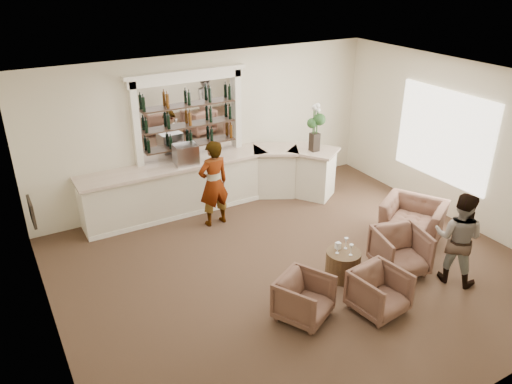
% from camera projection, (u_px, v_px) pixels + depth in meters
% --- Properties ---
extents(ground, '(8.00, 8.00, 0.00)m').
position_uv_depth(ground, '(295.00, 269.00, 8.95)').
color(ground, '#4D3526').
rests_on(ground, ground).
extents(room_shell, '(8.04, 7.02, 3.32)m').
position_uv_depth(room_shell, '(285.00, 133.00, 8.57)').
color(room_shell, beige).
rests_on(room_shell, ground).
extents(bar_counter, '(5.72, 1.80, 1.14)m').
position_uv_depth(bar_counter, '(214.00, 183.00, 10.98)').
color(bar_counter, white).
rests_on(bar_counter, ground).
extents(back_bar_alcove, '(2.64, 0.25, 3.00)m').
position_uv_depth(back_bar_alcove, '(189.00, 116.00, 10.53)').
color(back_bar_alcove, white).
rests_on(back_bar_alcove, ground).
extents(cocktail_table, '(0.60, 0.60, 0.50)m').
position_uv_depth(cocktail_table, '(343.00, 264.00, 8.64)').
color(cocktail_table, brown).
rests_on(cocktail_table, ground).
extents(sommelier, '(0.70, 0.49, 1.83)m').
position_uv_depth(sommelier, '(214.00, 184.00, 10.11)').
color(sommelier, gray).
rests_on(sommelier, ground).
extents(guest, '(0.93, 1.00, 1.64)m').
position_uv_depth(guest, '(458.00, 238.00, 8.33)').
color(guest, gray).
rests_on(guest, ground).
extents(armchair_left, '(1.03, 1.04, 0.71)m').
position_uv_depth(armchair_left, '(304.00, 298.00, 7.62)').
color(armchair_left, brown).
rests_on(armchair_left, ground).
extents(armchair_center, '(0.86, 0.88, 0.72)m').
position_uv_depth(armchair_center, '(379.00, 292.00, 7.76)').
color(armchair_center, brown).
rests_on(armchair_center, ground).
extents(armchair_right, '(1.03, 1.05, 0.79)m').
position_uv_depth(armchair_right, '(400.00, 251.00, 8.77)').
color(armchair_right, brown).
rests_on(armchair_right, ground).
extents(armchair_far, '(1.45, 1.50, 0.75)m').
position_uv_depth(armchair_far, '(413.00, 219.00, 9.86)').
color(armchair_far, brown).
rests_on(armchair_far, ground).
extents(espresso_machine, '(0.51, 0.44, 0.42)m').
position_uv_depth(espresso_machine, '(186.00, 154.00, 10.39)').
color(espresso_machine, '#AEAFB3').
rests_on(espresso_machine, bar_counter).
extents(flower_vase, '(0.29, 0.29, 1.09)m').
position_uv_depth(flower_vase, '(315.00, 124.00, 10.92)').
color(flower_vase, black).
rests_on(flower_vase, bar_counter).
extents(wine_glass_bar_left, '(0.07, 0.07, 0.21)m').
position_uv_depth(wine_glass_bar_left, '(197.00, 158.00, 10.48)').
color(wine_glass_bar_left, white).
rests_on(wine_glass_bar_left, bar_counter).
extents(wine_glass_bar_right, '(0.07, 0.07, 0.21)m').
position_uv_depth(wine_glass_bar_right, '(189.00, 158.00, 10.47)').
color(wine_glass_bar_right, white).
rests_on(wine_glass_bar_right, bar_counter).
extents(wine_glass_tbl_a, '(0.07, 0.07, 0.21)m').
position_uv_depth(wine_glass_tbl_a, '(338.00, 248.00, 8.46)').
color(wine_glass_tbl_a, white).
rests_on(wine_glass_tbl_a, cocktail_table).
extents(wine_glass_tbl_b, '(0.07, 0.07, 0.21)m').
position_uv_depth(wine_glass_tbl_b, '(346.00, 243.00, 8.60)').
color(wine_glass_tbl_b, white).
rests_on(wine_glass_tbl_b, cocktail_table).
extents(wine_glass_tbl_c, '(0.07, 0.07, 0.21)m').
position_uv_depth(wine_glass_tbl_c, '(351.00, 250.00, 8.41)').
color(wine_glass_tbl_c, white).
rests_on(wine_glass_tbl_c, cocktail_table).
extents(napkin_holder, '(0.08, 0.08, 0.12)m').
position_uv_depth(napkin_holder, '(338.00, 246.00, 8.61)').
color(napkin_holder, white).
rests_on(napkin_holder, cocktail_table).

